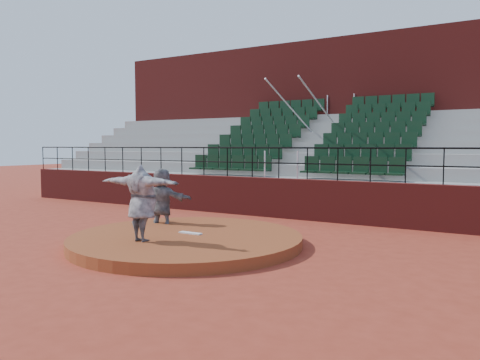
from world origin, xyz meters
name	(u,v)px	position (x,y,z in m)	size (l,w,h in m)	color
ground	(187,245)	(0.00, 0.00, 0.00)	(90.00, 90.00, 0.00)	#993522
pitchers_mound	(187,240)	(0.00, 0.00, 0.12)	(5.50, 5.50, 0.25)	brown
pitching_rubber	(190,233)	(0.00, 0.15, 0.27)	(0.60, 0.15, 0.03)	white
boundary_wall	(279,198)	(0.00, 5.00, 0.65)	(24.00, 0.30, 1.30)	maroon
wall_railing	(279,156)	(0.00, 5.00, 2.03)	(24.04, 0.05, 1.03)	black
seating_deck	(319,169)	(0.00, 8.65, 1.44)	(24.00, 5.97, 4.63)	gray
press_box_facade	(351,120)	(0.00, 12.60, 3.55)	(24.00, 3.00, 7.10)	maroon
pitcher	(142,203)	(-0.40, -1.09, 1.10)	(2.09, 0.57, 1.70)	black
fielder	(162,200)	(-1.60, 1.02, 0.88)	(1.63, 0.52, 1.76)	black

